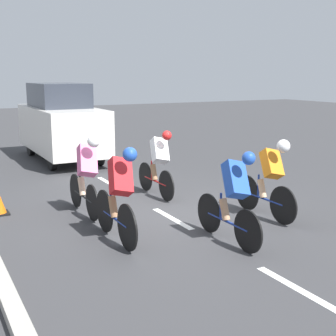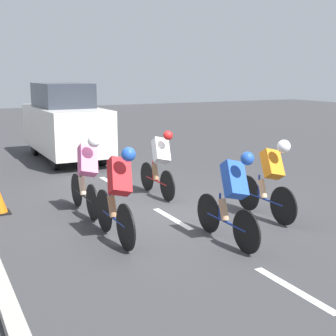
# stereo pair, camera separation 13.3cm
# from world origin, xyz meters

# --- Properties ---
(ground_plane) EXTENTS (60.00, 60.00, 0.00)m
(ground_plane) POSITION_xyz_m (0.00, 0.00, 0.00)
(ground_plane) COLOR #38383A
(lane_stripe_near) EXTENTS (0.12, 1.40, 0.01)m
(lane_stripe_near) POSITION_xyz_m (0.00, 3.58, 0.00)
(lane_stripe_near) COLOR white
(lane_stripe_near) RESTS_ON ground
(lane_stripe_mid) EXTENTS (0.12, 1.40, 0.01)m
(lane_stripe_mid) POSITION_xyz_m (0.00, 0.38, 0.00)
(lane_stripe_mid) COLOR white
(lane_stripe_mid) RESTS_ON ground
(lane_stripe_far) EXTENTS (0.12, 1.40, 0.01)m
(lane_stripe_far) POSITION_xyz_m (0.00, -2.82, 0.00)
(lane_stripe_far) COLOR white
(lane_stripe_far) RESTS_ON ground
(cyclist_blue) EXTENTS (0.44, 1.70, 1.47)m
(cyclist_blue) POSITION_xyz_m (-0.23, 1.90, 0.77)
(cyclist_blue) COLOR black
(cyclist_blue) RESTS_ON ground
(cyclist_white) EXTENTS (0.43, 1.65, 1.44)m
(cyclist_white) POSITION_xyz_m (-0.51, -1.17, 0.75)
(cyclist_white) COLOR black
(cyclist_white) RESTS_ON ground
(cyclist_orange) EXTENTS (0.43, 1.70, 1.47)m
(cyclist_orange) POSITION_xyz_m (-1.59, 1.14, 0.78)
(cyclist_orange) COLOR black
(cyclist_orange) RESTS_ON ground
(cyclist_pink) EXTENTS (0.44, 1.66, 1.52)m
(cyclist_pink) POSITION_xyz_m (1.27, -0.61, 0.81)
(cyclist_pink) COLOR black
(cyclist_pink) RESTS_ON ground
(cyclist_red) EXTENTS (0.45, 1.67, 1.53)m
(cyclist_red) POSITION_xyz_m (1.29, 1.03, 0.80)
(cyclist_red) COLOR black
(cyclist_red) RESTS_ON ground
(support_car) EXTENTS (1.70, 4.34, 2.31)m
(support_car) POSITION_xyz_m (0.14, -6.40, 1.15)
(support_car) COLOR black
(support_car) RESTS_ON ground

